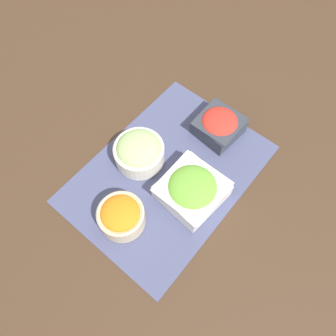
# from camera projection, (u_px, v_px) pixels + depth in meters

# --- Properties ---
(ground_plane) EXTENTS (3.00, 3.00, 0.00)m
(ground_plane) POSITION_uv_depth(u_px,v_px,m) (168.00, 173.00, 0.96)
(ground_plane) COLOR #422D1E
(placemat) EXTENTS (0.58, 0.41, 0.00)m
(placemat) POSITION_uv_depth(u_px,v_px,m) (168.00, 173.00, 0.96)
(placemat) COLOR #474C70
(placemat) RESTS_ON ground_plane
(cucumber_bowl) EXTENTS (0.15, 0.15, 0.09)m
(cucumber_bowl) POSITION_uv_depth(u_px,v_px,m) (139.00, 151.00, 0.94)
(cucumber_bowl) COLOR silver
(cucumber_bowl) RESTS_ON placemat
(lettuce_bowl) EXTENTS (0.17, 0.17, 0.08)m
(lettuce_bowl) POSITION_uv_depth(u_px,v_px,m) (192.00, 190.00, 0.89)
(lettuce_bowl) COLOR white
(lettuce_bowl) RESTS_ON placemat
(tomato_bowl) EXTENTS (0.14, 0.14, 0.07)m
(tomato_bowl) POSITION_uv_depth(u_px,v_px,m) (219.00, 125.00, 1.00)
(tomato_bowl) COLOR #333842
(tomato_bowl) RESTS_ON placemat
(carrot_bowl) EXTENTS (0.12, 0.12, 0.08)m
(carrot_bowl) POSITION_uv_depth(u_px,v_px,m) (123.00, 217.00, 0.85)
(carrot_bowl) COLOR beige
(carrot_bowl) RESTS_ON placemat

